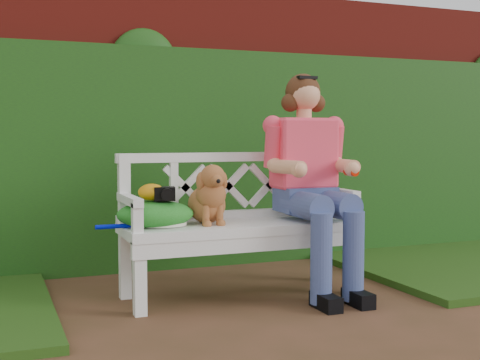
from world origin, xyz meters
name	(u,v)px	position (x,y,z in m)	size (l,w,h in m)	color
ground	(273,324)	(0.00, 0.00, 0.00)	(60.00, 60.00, 0.00)	#422E19
brick_wall	(177,127)	(0.00, 1.90, 1.10)	(10.00, 0.30, 2.20)	maroon
ivy_hedge	(185,159)	(0.00, 1.68, 0.85)	(10.00, 0.18, 1.70)	#1D5512
garden_bench	(240,259)	(0.06, 0.65, 0.24)	(1.58, 0.60, 0.48)	white
seated_woman	(307,183)	(0.53, 0.63, 0.72)	(0.61, 0.81, 1.44)	#F83C4B
dog	(208,193)	(-0.15, 0.66, 0.67)	(0.25, 0.34, 0.38)	#9D6026
tennis_racket	(158,224)	(-0.48, 0.65, 0.49)	(0.58, 0.24, 0.03)	silver
green_bag	(155,213)	(-0.49, 0.65, 0.56)	(0.47, 0.36, 0.16)	#288439
camera_item	(164,194)	(-0.45, 0.62, 0.68)	(0.13, 0.09, 0.08)	black
baseball_glove	(151,192)	(-0.52, 0.64, 0.69)	(0.16, 0.12, 0.10)	#BB780C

